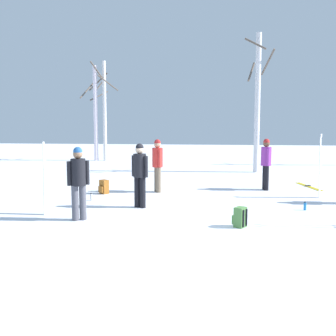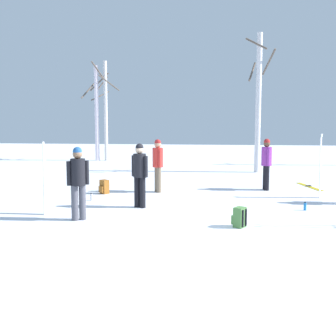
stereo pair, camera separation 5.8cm
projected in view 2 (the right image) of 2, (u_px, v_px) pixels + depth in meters
The scene contains 15 objects.
ground_plane at pixel (176, 216), 10.18m from camera, with size 60.00×60.00×0.00m, color white.
person_1 at pixel (266, 161), 13.91m from camera, with size 0.34×0.51×1.72m.
person_2 at pixel (78, 179), 9.69m from camera, with size 0.46×0.34×1.72m.
person_3 at pixel (158, 162), 13.50m from camera, with size 0.34×0.48×1.72m.
person_4 at pixel (140, 171), 11.10m from camera, with size 0.47×0.34×1.72m.
ski_pair_planted_0 at pixel (320, 166), 12.46m from camera, with size 0.13×0.23×1.93m.
ski_pair_planted_1 at pixel (44, 178), 10.31m from camera, with size 0.03×0.22×1.81m.
ski_pair_lying_0 at pixel (309, 187), 14.68m from camera, with size 0.59×1.82×0.05m.
backpack_0 at pixel (104, 187), 13.29m from camera, with size 0.34×0.35×0.44m.
backpack_1 at pixel (239, 217), 9.13m from camera, with size 0.34×0.33×0.44m.
water_bottle_0 at pixel (91, 197), 12.16m from camera, with size 0.07×0.07×0.22m.
water_bottle_1 at pixel (305, 206), 10.84m from camera, with size 0.07×0.07×0.22m.
birch_tree_0 at pixel (97, 111), 23.97m from camera, with size 1.47×1.38×5.59m.
birch_tree_1 at pixel (106, 109), 23.92m from camera, with size 1.73×1.73×5.66m.
birch_tree_2 at pixel (258, 101), 18.44m from camera, with size 1.34×1.34×6.10m.
Camera 2 is at (0.97, -9.94, 2.32)m, focal length 44.78 mm.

